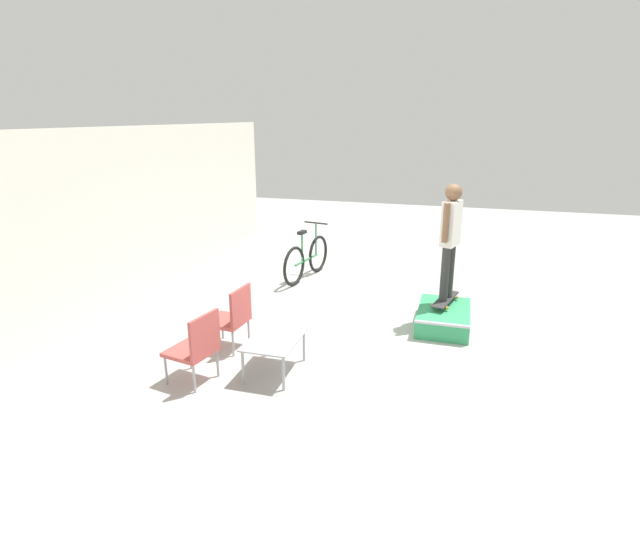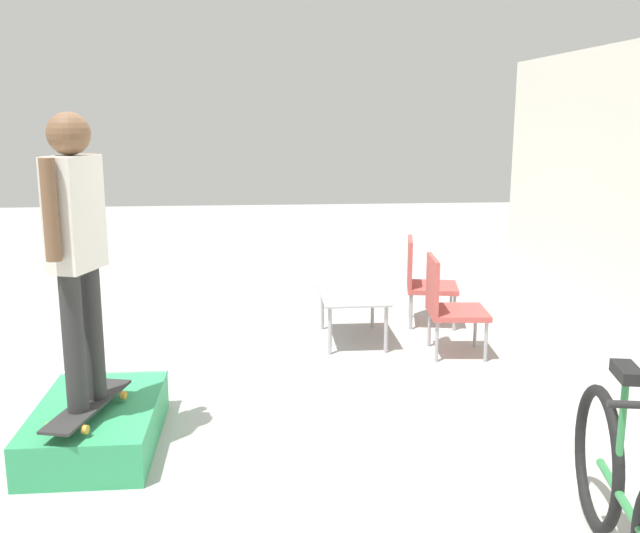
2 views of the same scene
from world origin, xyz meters
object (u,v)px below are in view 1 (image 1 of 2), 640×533
object	(u,v)px
skate_ramp_box	(443,317)
patio_chair_right	(232,315)
coffee_table	(274,342)
bicycle	(307,259)
skateboard_on_ramp	(445,299)
person_skater	(450,232)
patio_chair_left	(196,345)

from	to	relation	value
skate_ramp_box	patio_chair_right	world-z (taller)	patio_chair_right
coffee_table	bicycle	xyz separation A→B (m)	(3.80, 0.79, -0.01)
skateboard_on_ramp	patio_chair_right	distance (m)	3.36
skate_ramp_box	coffee_table	xyz separation A→B (m)	(-2.10, 2.00, 0.27)
person_skater	patio_chair_left	size ratio (longest dim) A/B	1.98
bicycle	coffee_table	bearing A→B (deg)	-157.45
person_skater	coffee_table	world-z (taller)	person_skater
person_skater	coffee_table	size ratio (longest dim) A/B	2.04
patio_chair_left	patio_chair_right	world-z (taller)	same
patio_chair_left	bicycle	world-z (taller)	bicycle
coffee_table	skate_ramp_box	bearing A→B (deg)	-43.59
patio_chair_right	patio_chair_left	bearing A→B (deg)	4.81
skateboard_on_ramp	patio_chair_left	world-z (taller)	patio_chair_left
coffee_table	patio_chair_left	xyz separation A→B (m)	(-0.50, 0.81, 0.08)
skate_ramp_box	coffee_table	bearing A→B (deg)	136.41
skate_ramp_box	skateboard_on_ramp	bearing A→B (deg)	-0.35
patio_chair_right	bicycle	world-z (taller)	bicycle
person_skater	bicycle	xyz separation A→B (m)	(1.49, 2.79, -1.05)
person_skater	skateboard_on_ramp	bearing A→B (deg)	-162.34
skateboard_on_ramp	coffee_table	xyz separation A→B (m)	(-2.31, 2.00, 0.04)
skateboard_on_ramp	patio_chair_right	xyz separation A→B (m)	(-1.83, 2.81, 0.13)
person_skater	coffee_table	bearing A→B (deg)	156.79
coffee_table	patio_chair_left	distance (m)	0.96
skate_ramp_box	skateboard_on_ramp	xyz separation A→B (m)	(0.21, -0.00, 0.23)
skate_ramp_box	patio_chair_right	xyz separation A→B (m)	(-1.62, 2.81, 0.35)
person_skater	patio_chair_right	world-z (taller)	person_skater
person_skater	bicycle	world-z (taller)	person_skater
skateboard_on_ramp	coffee_table	world-z (taller)	coffee_table
patio_chair_left	skateboard_on_ramp	bearing A→B (deg)	145.87
skate_ramp_box	coffee_table	world-z (taller)	coffee_table
skate_ramp_box	skateboard_on_ramp	world-z (taller)	skateboard_on_ramp
patio_chair_right	coffee_table	bearing A→B (deg)	64.41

